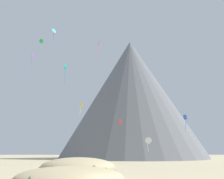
% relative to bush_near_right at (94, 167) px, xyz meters
% --- Properties ---
extents(dune_foreground_left, '(21.85, 21.79, 3.93)m').
position_rel_bush_near_right_xyz_m(dune_foreground_left, '(-3.90, 7.61, -0.38)').
color(dune_foreground_left, '#C6B284').
rests_on(dune_foreground_left, ground_plane).
extents(dune_foreground_right, '(17.68, 17.88, 2.72)m').
position_rel_bush_near_right_xyz_m(dune_foreground_right, '(-2.39, -13.50, -0.38)').
color(dune_foreground_right, '#C6B284').
rests_on(dune_foreground_right, ground_plane).
extents(bush_near_right, '(2.62, 2.62, 0.75)m').
position_rel_bush_near_right_xyz_m(bush_near_right, '(0.00, 0.00, 0.00)').
color(bush_near_right, '#668C4C').
rests_on(bush_near_right, ground_plane).
extents(bush_far_left, '(1.32, 1.32, 0.46)m').
position_rel_bush_near_right_xyz_m(bush_far_left, '(3.65, -8.39, -0.15)').
color(bush_far_left, '#477238').
rests_on(bush_far_left, ground_plane).
extents(bush_mid_center, '(1.72, 1.72, 0.58)m').
position_rel_bush_near_right_xyz_m(bush_mid_center, '(2.25, -3.69, -0.09)').
color(bush_mid_center, '#668C4C').
rests_on(bush_mid_center, ground_plane).
extents(rock_massif, '(97.33, 97.33, 61.16)m').
position_rel_bush_near_right_xyz_m(rock_massif, '(14.47, 68.96, 29.22)').
color(rock_massif, slate).
rests_on(rock_massif, ground_plane).
extents(kite_teal_mid, '(0.87, 1.41, 5.70)m').
position_rel_bush_near_right_xyz_m(kite_teal_mid, '(-8.18, 9.37, 23.21)').
color(kite_teal_mid, teal).
extents(kite_green_high, '(1.51, 0.73, 3.53)m').
position_rel_bush_near_right_xyz_m(kite_green_high, '(-18.83, 22.08, 37.04)').
color(kite_green_high, green).
extents(kite_blue_low, '(1.02, 0.49, 4.02)m').
position_rel_bush_near_right_xyz_m(kite_blue_low, '(22.93, 14.33, 11.08)').
color(kite_blue_low, blue).
extents(kite_rainbow_high, '(0.69, 0.70, 4.95)m').
position_rel_bush_near_right_xyz_m(kite_rainbow_high, '(0.17, 6.32, 27.86)').
color(kite_rainbow_high, '#E5668C').
extents(kite_yellow_mid, '(0.69, 0.59, 3.33)m').
position_rel_bush_near_right_xyz_m(kite_yellow_mid, '(-4.65, 15.37, 14.50)').
color(kite_yellow_mid, yellow).
extents(kite_cyan_high, '(1.62, 1.78, 4.00)m').
position_rel_bush_near_right_xyz_m(kite_cyan_high, '(-15.05, 21.82, 40.50)').
color(kite_cyan_high, '#33BCDB').
extents(kite_white_low, '(1.84, 1.26, 3.92)m').
position_rel_bush_near_right_xyz_m(kite_white_low, '(14.09, 20.38, 5.75)').
color(kite_white_low, white).
extents(kite_red_low, '(0.56, 0.46, 1.48)m').
position_rel_bush_near_right_xyz_m(kite_red_low, '(5.79, 14.49, 10.25)').
color(kite_red_low, red).
extents(kite_violet_high, '(0.58, 0.73, 5.48)m').
position_rel_bush_near_right_xyz_m(kite_violet_high, '(-22.17, 24.56, 32.39)').
color(kite_violet_high, purple).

